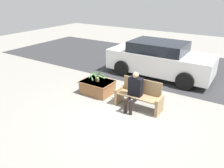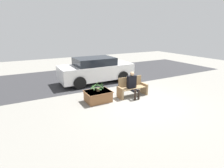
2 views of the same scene
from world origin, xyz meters
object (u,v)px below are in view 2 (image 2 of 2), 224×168
object	(u,v)px
bench	(132,88)
potted_plant	(98,87)
person_seated	(133,84)
parked_car	(96,70)
planter_box	(98,96)

from	to	relation	value
bench	potted_plant	xyz separation A→B (m)	(-1.74, 0.13, 0.28)
bench	person_seated	xyz separation A→B (m)	(-0.10, -0.19, 0.25)
person_seated	potted_plant	bearing A→B (deg)	169.08
bench	parked_car	size ratio (longest dim) A/B	0.34
bench	parked_car	bearing A→B (deg)	100.29
potted_plant	parked_car	xyz separation A→B (m)	(1.18, 2.93, 0.07)
planter_box	potted_plant	world-z (taller)	potted_plant
bench	parked_car	distance (m)	3.13
bench	planter_box	world-z (taller)	bench
person_seated	parked_car	xyz separation A→B (m)	(-0.46, 3.25, 0.10)
bench	planter_box	size ratio (longest dim) A/B	1.34
bench	parked_car	xyz separation A→B (m)	(-0.56, 3.06, 0.35)
person_seated	planter_box	size ratio (longest dim) A/B	1.10
planter_box	parked_car	bearing A→B (deg)	67.93
bench	planter_box	bearing A→B (deg)	175.83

